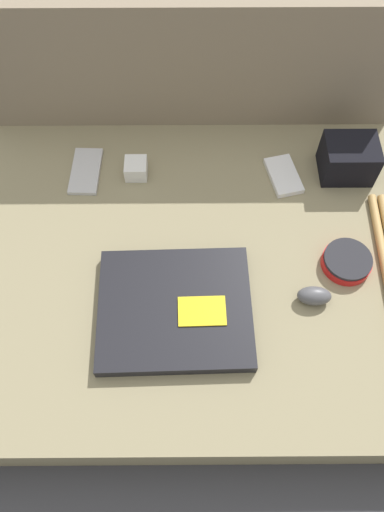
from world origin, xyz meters
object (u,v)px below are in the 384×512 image
object	(u,v)px
laptop	(177,309)
phone_black	(285,176)
phone_silver	(87,171)
charger_brick	(137,169)
computer_mouse	(316,296)
speaker_puck	(348,261)
camera_pouch	(350,159)

from	to	relation	value
laptop	phone_black	size ratio (longest dim) A/B	2.53
phone_silver	charger_brick	distance (m)	0.12
charger_brick	computer_mouse	bearing A→B (deg)	-41.20
laptop	computer_mouse	distance (m)	0.27
speaker_puck	camera_pouch	size ratio (longest dim) A/B	0.87
phone_black	phone_silver	bearing A→B (deg)	164.55
phone_silver	charger_brick	world-z (taller)	charger_brick
laptop	charger_brick	distance (m)	0.35
laptop	speaker_puck	xyz separation A→B (m)	(0.35, 0.10, -0.00)
speaker_puck	charger_brick	xyz separation A→B (m)	(-0.44, 0.24, 0.01)
laptop	phone_silver	bearing A→B (deg)	119.60
camera_pouch	charger_brick	size ratio (longest dim) A/B	2.29
laptop	phone_black	bearing A→B (deg)	52.22
phone_black	camera_pouch	size ratio (longest dim) A/B	1.02
speaker_puck	camera_pouch	xyz separation A→B (m)	(0.03, 0.24, 0.03)
phone_black	computer_mouse	bearing A→B (deg)	-97.89
laptop	charger_brick	size ratio (longest dim) A/B	5.90
phone_silver	camera_pouch	size ratio (longest dim) A/B	1.13
camera_pouch	charger_brick	world-z (taller)	camera_pouch
camera_pouch	charger_brick	bearing A→B (deg)	-179.35
phone_black	camera_pouch	distance (m)	0.15
laptop	phone_black	xyz separation A→B (m)	(0.24, 0.33, -0.01)
phone_black	camera_pouch	bearing A→B (deg)	-6.10
laptop	camera_pouch	size ratio (longest dim) A/B	2.58
speaker_puck	laptop	bearing A→B (deg)	-163.59
phone_silver	phone_black	size ratio (longest dim) A/B	1.11
phone_silver	phone_black	bearing A→B (deg)	-0.12
phone_black	laptop	bearing A→B (deg)	-139.58
laptop	phone_silver	world-z (taller)	laptop
laptop	speaker_puck	bearing A→B (deg)	14.97
laptop	charger_brick	world-z (taller)	charger_brick
computer_mouse	speaker_puck	world-z (taller)	computer_mouse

